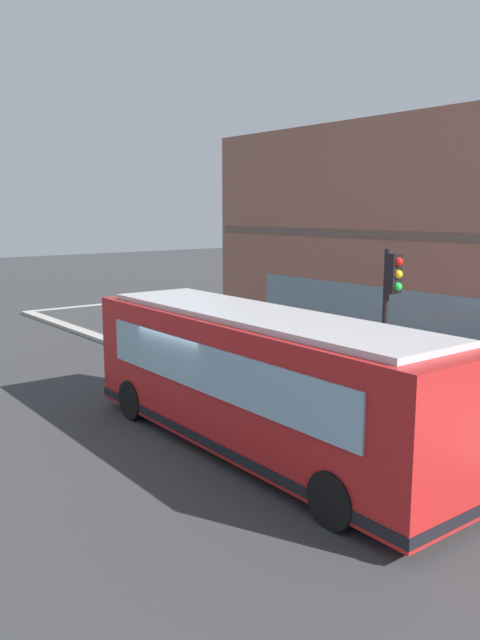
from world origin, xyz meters
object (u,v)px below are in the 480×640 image
object	(u,v)px
city_bus_nearside	(259,382)
pedestrian_by_light_pole	(242,350)
pedestrian_walking_along_curb	(240,327)
traffic_light_near_corner	(390,305)
newspaper_vending_box	(458,384)

from	to	relation	value
city_bus_nearside	pedestrian_by_light_pole	world-z (taller)	city_bus_nearside
pedestrian_by_light_pole	pedestrian_walking_along_curb	bearing A→B (deg)	53.06
city_bus_nearside	traffic_light_near_corner	size ratio (longest dim) A/B	2.41
city_bus_nearside	newspaper_vending_box	world-z (taller)	city_bus_nearside
traffic_light_near_corner	newspaper_vending_box	world-z (taller)	traffic_light_near_corner
city_bus_nearside	newspaper_vending_box	xyz separation A→B (m)	(6.33, -0.78, -0.95)
city_bus_nearside	pedestrian_walking_along_curb	size ratio (longest dim) A/B	5.95
pedestrian_walking_along_curb	pedestrian_by_light_pole	xyz separation A→B (m)	(-2.02, -2.69, -0.06)
city_bus_nearside	newspaper_vending_box	bearing A→B (deg)	-7.01
pedestrian_walking_along_curb	pedestrian_by_light_pole	size ratio (longest dim) A/B	1.06
newspaper_vending_box	city_bus_nearside	bearing A→B (deg)	172.99
traffic_light_near_corner	pedestrian_by_light_pole	bearing A→B (deg)	89.77
pedestrian_by_light_pole	newspaper_vending_box	bearing A→B (deg)	-58.06
newspaper_vending_box	traffic_light_near_corner	bearing A→B (deg)	-176.21
city_bus_nearside	traffic_light_near_corner	bearing A→B (deg)	-18.11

